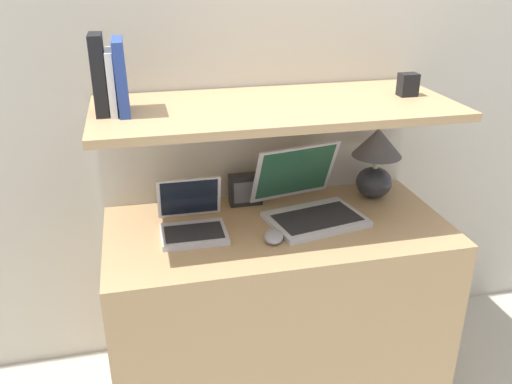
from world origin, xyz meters
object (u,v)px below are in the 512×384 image
(book_white, at_px, (111,82))
(book_blue, at_px, (121,77))
(laptop_large, at_px, (308,202))
(router_box, at_px, (245,190))
(computer_mouse, at_px, (274,236))
(table_lamp, at_px, (376,157))
(book_black, at_px, (99,75))
(shelf_gadget, at_px, (408,85))
(laptop_small, at_px, (192,222))

(book_white, relative_size, book_blue, 0.86)
(laptop_large, distance_m, router_box, 0.26)
(laptop_large, distance_m, computer_mouse, 0.24)
(computer_mouse, bearing_deg, book_blue, 159.45)
(table_lamp, xyz_separation_m, book_black, (-1.01, -0.09, 0.39))
(router_box, bearing_deg, book_black, -163.99)
(table_lamp, relative_size, router_box, 2.28)
(computer_mouse, height_order, shelf_gadget, shelf_gadget)
(laptop_small, bearing_deg, table_lamp, 10.68)
(computer_mouse, xyz_separation_m, book_black, (-0.52, 0.17, 0.54))
(laptop_small, height_order, shelf_gadget, shelf_gadget)
(shelf_gadget, bearing_deg, router_box, 166.06)
(book_white, bearing_deg, table_lamp, 5.53)
(laptop_large, bearing_deg, book_black, 178.87)
(table_lamp, bearing_deg, laptop_large, -160.81)
(laptop_small, bearing_deg, shelf_gadget, 3.37)
(book_blue, distance_m, shelf_gadget, 0.99)
(book_blue, xyz_separation_m, shelf_gadget, (0.99, 0.00, -0.08))
(book_white, bearing_deg, router_box, 17.17)
(router_box, xyz_separation_m, book_white, (-0.45, -0.14, 0.47))
(shelf_gadget, bearing_deg, laptop_large, -177.81)
(table_lamp, bearing_deg, book_white, -174.47)
(computer_mouse, xyz_separation_m, book_blue, (-0.46, 0.17, 0.53))
(book_white, bearing_deg, book_black, 180.00)
(book_white, height_order, shelf_gadget, book_white)
(book_black, xyz_separation_m, shelf_gadget, (1.06, 0.00, -0.08))
(book_white, distance_m, book_blue, 0.03)
(laptop_small, distance_m, computer_mouse, 0.29)
(router_box, distance_m, shelf_gadget, 0.71)
(table_lamp, bearing_deg, book_black, -174.66)
(book_blue, bearing_deg, router_box, 18.33)
(table_lamp, xyz_separation_m, laptop_small, (-0.75, -0.14, -0.13))
(laptop_small, height_order, book_blue, book_blue)
(router_box, bearing_deg, laptop_small, -140.87)
(table_lamp, xyz_separation_m, shelf_gadget, (0.05, -0.09, 0.31))
(laptop_small, xyz_separation_m, computer_mouse, (0.26, -0.12, -0.02))
(book_blue, height_order, shelf_gadget, book_blue)
(book_black, relative_size, shelf_gadget, 3.10)
(laptop_large, relative_size, book_blue, 1.72)
(router_box, height_order, book_white, book_white)
(table_lamp, distance_m, router_box, 0.53)
(laptop_large, height_order, router_box, laptop_large)
(computer_mouse, height_order, book_black, book_black)
(laptop_small, distance_m, router_box, 0.30)
(book_black, bearing_deg, laptop_small, -10.23)
(laptop_large, xyz_separation_m, book_blue, (-0.63, 0.01, 0.50))
(laptop_large, height_order, book_blue, book_blue)
(shelf_gadget, bearing_deg, table_lamp, 117.54)
(router_box, bearing_deg, laptop_large, -36.65)
(laptop_large, height_order, laptop_small, laptop_large)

